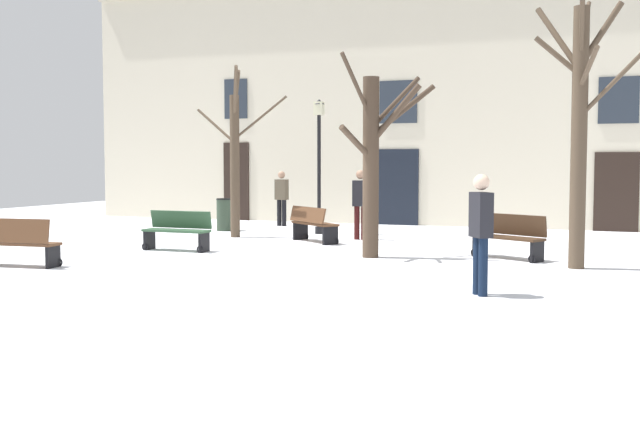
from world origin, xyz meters
name	(u,v)px	position (x,y,z in m)	size (l,w,h in m)	color
ground_plane	(288,260)	(0.00, 0.00, 0.00)	(35.79, 35.79, 0.00)	white
building_facade	(407,94)	(0.00, 9.30, 4.07)	(22.37, 0.60, 8.03)	beige
tree_foreground	(373,158)	(1.49, 0.99, 2.04)	(1.68, 2.16, 4.14)	#423326
tree_right_of_center	(580,121)	(5.51, 0.78, 2.72)	(2.12, 2.29, 5.11)	#4C3D2D
tree_left_of_center	(235,158)	(-3.12, 3.77, 2.08)	(2.59, 1.47, 4.34)	#4C3D2D
streetlamp	(319,152)	(-1.41, 5.42, 2.25)	(0.30, 0.30, 3.67)	black
litter_bin	(225,214)	(-4.29, 5.35, 0.47)	(0.48, 0.48, 0.92)	#2D3D2D
bench_near_lamp	(17,243)	(-4.32, -2.80, 0.46)	(1.62, 0.64, 0.93)	#51331E
bench_back_to_back_left	(313,224)	(-0.76, 3.31, 0.45)	(1.52, 1.33, 0.88)	#51331E
bench_facing_shops	(178,230)	(-2.92, 0.59, 0.45)	(1.58, 0.49, 0.89)	#2D4C33
bench_far_corner	(509,237)	(4.15, 1.76, 0.45)	(1.57, 1.14, 0.91)	#3D2819
person_near_bench	(360,201)	(0.12, 4.36, 0.99)	(0.39, 0.25, 1.77)	#350F0F
person_by_shop_door	(481,228)	(4.32, -2.78, 1.01)	(0.40, 0.44, 1.80)	black
person_crossing_plaza	(282,196)	(-3.42, 7.41, 0.93)	(0.41, 0.29, 1.68)	black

